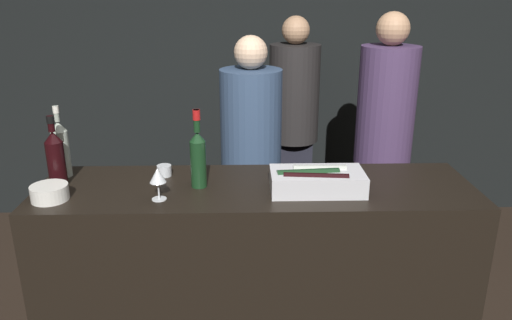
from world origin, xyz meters
name	(u,v)px	position (x,y,z in m)	size (l,w,h in m)	color
wall_back_chalkboard	(250,59)	(0.00, 2.39, 1.40)	(6.40, 0.06, 2.80)	black
bar_counter	(256,284)	(0.00, 0.30, 0.54)	(2.07, 0.59, 1.09)	black
ice_bin_with_bottles	(316,180)	(0.28, 0.23, 1.14)	(0.43, 0.23, 0.11)	silver
bowl_white	(50,192)	(-0.92, 0.16, 1.12)	(0.16, 0.16, 0.07)	silver
wine_glass	(158,177)	(-0.44, 0.15, 1.20)	(0.07, 0.07, 0.15)	silver
candle_votive	(164,171)	(-0.46, 0.44, 1.12)	(0.07, 0.07, 0.05)	silver
red_wine_bottle_black_foil	(56,157)	(-0.94, 0.34, 1.23)	(0.08, 0.08, 0.34)	black
white_wine_bottle	(61,148)	(-0.96, 0.46, 1.24)	(0.08, 0.08, 0.36)	#9EA899
red_wine_bottle_burgundy	(198,156)	(-0.27, 0.30, 1.24)	(0.07, 0.07, 0.37)	#143319
person_in_hoodie	(383,137)	(0.88, 1.27, 1.03)	(0.38, 0.38, 1.84)	black
person_blond_tee	(293,119)	(0.34, 1.91, 0.99)	(0.39, 0.39, 1.78)	black
person_grey_polo	(251,153)	(-0.01, 1.23, 0.94)	(0.40, 0.40, 1.70)	black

